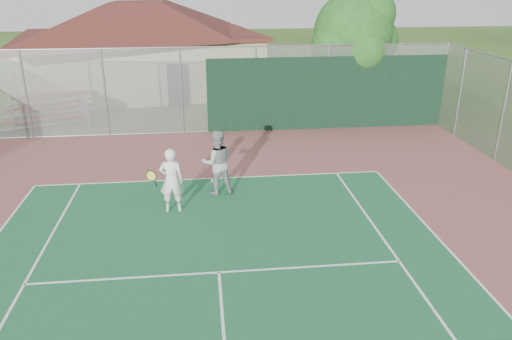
{
  "coord_description": "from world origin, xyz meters",
  "views": [
    {
      "loc": [
        -0.23,
        -3.02,
        6.11
      ],
      "look_at": [
        1.11,
        9.03,
        1.37
      ],
      "focal_mm": 35.0,
      "sensor_mm": 36.0,
      "label": 1
    }
  ],
  "objects_px": {
    "clubhouse": "(141,38)",
    "bleachers": "(47,110)",
    "player_white_front": "(171,181)",
    "player_grey_back": "(217,163)",
    "tree": "(355,35)"
  },
  "relations": [
    {
      "from": "bleachers",
      "to": "player_white_front",
      "type": "bearing_deg",
      "value": -81.28
    },
    {
      "from": "bleachers",
      "to": "tree",
      "type": "height_order",
      "value": "tree"
    },
    {
      "from": "bleachers",
      "to": "player_grey_back",
      "type": "distance_m",
      "value": 11.05
    },
    {
      "from": "tree",
      "to": "bleachers",
      "type": "bearing_deg",
      "value": 177.61
    },
    {
      "from": "bleachers",
      "to": "player_grey_back",
      "type": "bearing_deg",
      "value": -72.6
    },
    {
      "from": "clubhouse",
      "to": "player_white_front",
      "type": "height_order",
      "value": "clubhouse"
    },
    {
      "from": "bleachers",
      "to": "player_white_front",
      "type": "xyz_separation_m",
      "value": [
        5.85,
        -9.52,
        0.28
      ]
    },
    {
      "from": "clubhouse",
      "to": "player_white_front",
      "type": "bearing_deg",
      "value": -91.51
    },
    {
      "from": "bleachers",
      "to": "player_white_front",
      "type": "height_order",
      "value": "player_white_front"
    },
    {
      "from": "clubhouse",
      "to": "bleachers",
      "type": "distance_m",
      "value": 7.74
    },
    {
      "from": "bleachers",
      "to": "player_grey_back",
      "type": "relative_size",
      "value": 1.99
    },
    {
      "from": "tree",
      "to": "player_grey_back",
      "type": "relative_size",
      "value": 2.91
    },
    {
      "from": "tree",
      "to": "player_grey_back",
      "type": "height_order",
      "value": "tree"
    },
    {
      "from": "bleachers",
      "to": "tree",
      "type": "xyz_separation_m",
      "value": [
        13.49,
        -0.56,
        3.07
      ]
    },
    {
      "from": "clubhouse",
      "to": "tree",
      "type": "xyz_separation_m",
      "value": [
        9.91,
        -7.04,
        0.8
      ]
    }
  ]
}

